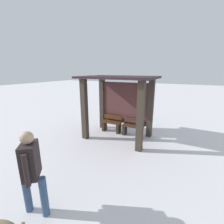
# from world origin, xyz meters

# --- Properties ---
(ground_plane) EXTENTS (60.00, 60.00, 0.00)m
(ground_plane) POSITION_xyz_m (0.00, 0.00, 0.00)
(ground_plane) COLOR silver
(bus_shelter) EXTENTS (2.92, 2.01, 2.55)m
(bus_shelter) POSITION_xyz_m (0.00, 0.17, 1.76)
(bus_shelter) COLOR #352C23
(bus_shelter) RESTS_ON ground
(bench_left_inside) EXTENTS (0.94, 0.35, 0.77)m
(bench_left_inside) POSITION_xyz_m (-0.52, 0.43, 0.35)
(bench_left_inside) COLOR #502A16
(bench_left_inside) RESTS_ON ground
(bench_center_inside) EXTENTS (0.94, 0.36, 0.74)m
(bench_center_inside) POSITION_xyz_m (0.52, 0.43, 0.33)
(bench_center_inside) COLOR #462A21
(bench_center_inside) RESTS_ON ground
(person_walking) EXTENTS (0.58, 0.52, 1.75)m
(person_walking) POSITION_xyz_m (0.13, -4.06, 1.02)
(person_walking) COLOR #2D2323
(person_walking) RESTS_ON ground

